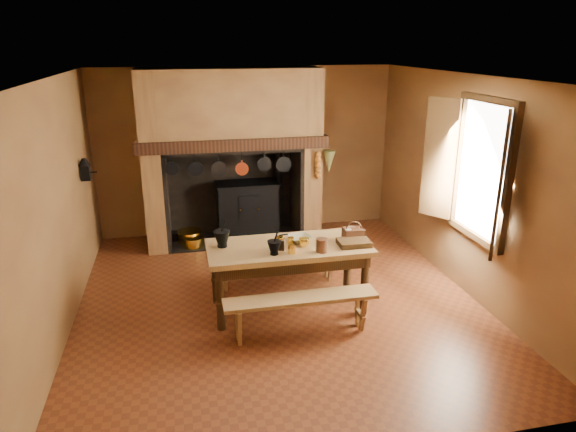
{
  "coord_description": "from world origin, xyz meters",
  "views": [
    {
      "loc": [
        -1.13,
        -5.83,
        3.18
      ],
      "look_at": [
        0.2,
        0.3,
        1.04
      ],
      "focal_mm": 32.0,
      "sensor_mm": 36.0,
      "label": 1
    }
  ],
  "objects_px": {
    "mixing_bowl": "(299,238)",
    "wicker_basket": "(353,233)",
    "work_table": "(289,255)",
    "bench_front": "(301,306)",
    "coffee_grinder": "(279,243)",
    "iron_range": "(248,208)"
  },
  "relations": [
    {
      "from": "bench_front",
      "to": "mixing_bowl",
      "type": "relative_size",
      "value": 6.11
    },
    {
      "from": "work_table",
      "to": "coffee_grinder",
      "type": "relative_size",
      "value": 10.17
    },
    {
      "from": "mixing_bowl",
      "to": "coffee_grinder",
      "type": "bearing_deg",
      "value": -146.24
    },
    {
      "from": "work_table",
      "to": "mixing_bowl",
      "type": "distance_m",
      "value": 0.25
    },
    {
      "from": "mixing_bowl",
      "to": "wicker_basket",
      "type": "height_order",
      "value": "wicker_basket"
    },
    {
      "from": "iron_range",
      "to": "coffee_grinder",
      "type": "distance_m",
      "value": 2.8
    },
    {
      "from": "coffee_grinder",
      "to": "mixing_bowl",
      "type": "bearing_deg",
      "value": 50.65
    },
    {
      "from": "iron_range",
      "to": "work_table",
      "type": "xyz_separation_m",
      "value": [
        0.13,
        -2.67,
        0.23
      ]
    },
    {
      "from": "bench_front",
      "to": "coffee_grinder",
      "type": "bearing_deg",
      "value": 103.43
    },
    {
      "from": "iron_range",
      "to": "coffee_grinder",
      "type": "height_order",
      "value": "iron_range"
    },
    {
      "from": "mixing_bowl",
      "to": "work_table",
      "type": "bearing_deg",
      "value": -147.41
    },
    {
      "from": "work_table",
      "to": "coffee_grinder",
      "type": "bearing_deg",
      "value": -144.88
    },
    {
      "from": "coffee_grinder",
      "to": "wicker_basket",
      "type": "xyz_separation_m",
      "value": [
        0.96,
        0.13,
        0.0
      ]
    },
    {
      "from": "iron_range",
      "to": "bench_front",
      "type": "relative_size",
      "value": 0.92
    },
    {
      "from": "wicker_basket",
      "to": "bench_front",
      "type": "bearing_deg",
      "value": -139.7
    },
    {
      "from": "bench_front",
      "to": "work_table",
      "type": "bearing_deg",
      "value": 90.0
    },
    {
      "from": "work_table",
      "to": "bench_front",
      "type": "bearing_deg",
      "value": -90.0
    },
    {
      "from": "iron_range",
      "to": "bench_front",
      "type": "bearing_deg",
      "value": -87.72
    },
    {
      "from": "iron_range",
      "to": "work_table",
      "type": "distance_m",
      "value": 2.69
    },
    {
      "from": "iron_range",
      "to": "wicker_basket",
      "type": "bearing_deg",
      "value": -69.99
    },
    {
      "from": "iron_range",
      "to": "coffee_grinder",
      "type": "bearing_deg",
      "value": -90.01
    },
    {
      "from": "coffee_grinder",
      "to": "mixing_bowl",
      "type": "distance_m",
      "value": 0.35
    }
  ]
}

